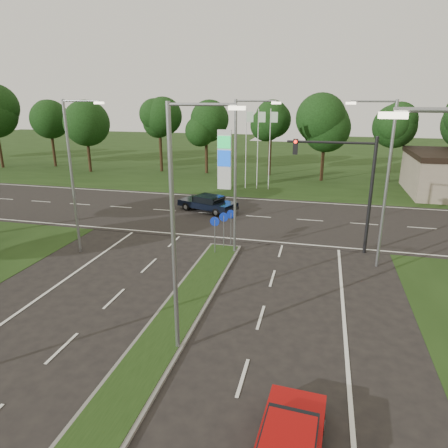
# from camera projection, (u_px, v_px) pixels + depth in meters

# --- Properties ---
(verge_far) EXTENTS (160.00, 50.00, 0.02)m
(verge_far) POSITION_uv_depth(u_px,v_px,m) (284.00, 159.00, 60.61)
(verge_far) COLOR black
(verge_far) RESTS_ON ground
(cross_road) EXTENTS (160.00, 12.00, 0.02)m
(cross_road) POSITION_uv_depth(u_px,v_px,m) (246.00, 216.00, 31.94)
(cross_road) COLOR black
(cross_road) RESTS_ON ground
(median_kerb) EXTENTS (2.00, 26.00, 0.12)m
(median_kerb) POSITION_uv_depth(u_px,v_px,m) (135.00, 379.00, 13.43)
(median_kerb) COLOR slate
(median_kerb) RESTS_ON ground
(streetlight_median_near) EXTENTS (2.53, 0.22, 9.00)m
(streetlight_median_near) POSITION_uv_depth(u_px,v_px,m) (178.00, 222.00, 13.52)
(streetlight_median_near) COLOR gray
(streetlight_median_near) RESTS_ON ground
(streetlight_median_far) EXTENTS (2.53, 0.22, 9.00)m
(streetlight_median_far) POSITION_uv_depth(u_px,v_px,m) (239.00, 171.00, 22.77)
(streetlight_median_far) COLOR gray
(streetlight_median_far) RESTS_ON ground
(streetlight_left_far) EXTENTS (2.53, 0.22, 9.00)m
(streetlight_left_far) POSITION_uv_depth(u_px,v_px,m) (74.00, 170.00, 23.03)
(streetlight_left_far) COLOR gray
(streetlight_left_far) RESTS_ON ground
(streetlight_right_far) EXTENTS (2.53, 0.22, 9.00)m
(streetlight_right_far) POSITION_uv_depth(u_px,v_px,m) (384.00, 177.00, 20.99)
(streetlight_right_far) COLOR gray
(streetlight_right_far) RESTS_ON ground
(traffic_signal) EXTENTS (5.10, 0.42, 7.00)m
(traffic_signal) POSITION_uv_depth(u_px,v_px,m) (349.00, 177.00, 23.33)
(traffic_signal) COLOR black
(traffic_signal) RESTS_ON ground
(median_signs) EXTENTS (1.16, 1.76, 2.38)m
(median_signs) POSITION_uv_depth(u_px,v_px,m) (223.00, 224.00, 24.39)
(median_signs) COLOR gray
(median_signs) RESTS_ON ground
(gas_pylon) EXTENTS (5.80, 1.26, 8.00)m
(gas_pylon) POSITION_uv_depth(u_px,v_px,m) (227.00, 158.00, 40.19)
(gas_pylon) COLOR silver
(gas_pylon) RESTS_ON ground
(treeline_far) EXTENTS (6.00, 6.00, 9.90)m
(treeline_far) POSITION_uv_depth(u_px,v_px,m) (275.00, 118.00, 44.57)
(treeline_far) COLOR black
(treeline_far) RESTS_ON ground
(red_sedan) EXTENTS (1.89, 4.08, 1.10)m
(red_sedan) POSITION_uv_depth(u_px,v_px,m) (289.00, 446.00, 10.23)
(red_sedan) COLOR #930808
(red_sedan) RESTS_ON ground
(navy_sedan) EXTENTS (5.22, 3.56, 1.33)m
(navy_sedan) POSITION_uv_depth(u_px,v_px,m) (208.00, 203.00, 33.06)
(navy_sedan) COLOR black
(navy_sedan) RESTS_ON ground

